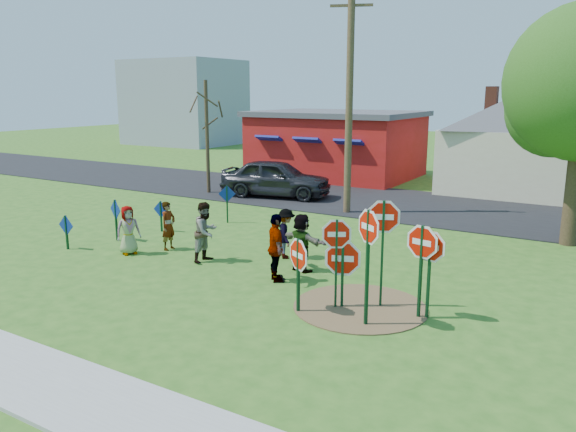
% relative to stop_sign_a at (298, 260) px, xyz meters
% --- Properties ---
extents(ground, '(120.00, 120.00, 0.00)m').
position_rel_stop_sign_a_xyz_m(ground, '(-3.36, 2.00, -1.26)').
color(ground, '#2D5D1A').
rests_on(ground, ground).
extents(sidewalk, '(22.00, 1.80, 0.08)m').
position_rel_stop_sign_a_xyz_m(sidewalk, '(-3.36, -5.20, -1.22)').
color(sidewalk, '#9E9E99').
rests_on(sidewalk, ground).
extents(road, '(120.00, 7.50, 0.04)m').
position_rel_stop_sign_a_xyz_m(road, '(-3.36, 13.50, -1.24)').
color(road, black).
rests_on(road, ground).
extents(dirt_patch, '(3.20, 3.20, 0.03)m').
position_rel_stop_sign_a_xyz_m(dirt_patch, '(1.14, 1.00, -1.25)').
color(dirt_patch, brown).
rests_on(dirt_patch, ground).
extents(red_building, '(9.40, 7.69, 3.90)m').
position_rel_stop_sign_a_xyz_m(red_building, '(-8.86, 19.99, 0.70)').
color(red_building, '#9F160F').
rests_on(red_building, ground).
extents(cream_house, '(9.40, 9.40, 6.50)m').
position_rel_stop_sign_a_xyz_m(cream_house, '(2.14, 20.00, 1.66)').
color(cream_house, beige).
rests_on(cream_house, ground).
extents(distant_building, '(10.00, 8.00, 8.00)m').
position_rel_stop_sign_a_xyz_m(distant_building, '(-31.36, 32.00, 2.74)').
color(distant_building, '#8C939E').
rests_on(distant_building, ground).
extents(stop_sign_a, '(0.91, 0.52, 1.90)m').
position_rel_stop_sign_a_xyz_m(stop_sign_a, '(0.00, 0.00, 0.00)').
color(stop_sign_a, '#0F371B').
rests_on(stop_sign_a, ground).
extents(stop_sign_b, '(0.99, 0.43, 2.73)m').
position_rel_stop_sign_a_xyz_m(stop_sign_b, '(1.51, 1.33, 0.71)').
color(stop_sign_b, '#0F371B').
rests_on(stop_sign_b, ground).
extents(stop_sign_c, '(0.87, 0.57, 2.75)m').
position_rel_stop_sign_a_xyz_m(stop_sign_c, '(1.66, 0.11, 0.67)').
color(stop_sign_c, '#0F371B').
rests_on(stop_sign_c, ground).
extents(stop_sign_d, '(0.96, 0.22, 2.19)m').
position_rel_stop_sign_a_xyz_m(stop_sign_d, '(2.69, 1.19, 0.28)').
color(stop_sign_d, '#0F371B').
rests_on(stop_sign_d, ground).
extents(stop_sign_e, '(1.10, 0.47, 1.80)m').
position_rel_stop_sign_a_xyz_m(stop_sign_e, '(0.74, 0.80, -0.13)').
color(stop_sign_e, '#0F371B').
rests_on(stop_sign_e, ground).
extents(stop_sign_f, '(1.03, 0.24, 2.31)m').
position_rel_stop_sign_a_xyz_m(stop_sign_f, '(2.52, 1.12, 0.36)').
color(stop_sign_f, '#0F371B').
rests_on(stop_sign_f, ground).
extents(stop_sign_g, '(0.83, 0.50, 2.29)m').
position_rel_stop_sign_a_xyz_m(stop_sign_g, '(0.63, 0.69, 0.33)').
color(stop_sign_g, '#0F371B').
rests_on(stop_sign_g, ground).
extents(blue_diamond_a, '(0.68, 0.06, 1.14)m').
position_rel_stop_sign_a_xyz_m(blue_diamond_a, '(-9.15, 0.74, -0.57)').
color(blue_diamond_a, '#0F371B').
rests_on(blue_diamond_a, ground).
extents(blue_diamond_b, '(0.69, 0.21, 1.45)m').
position_rel_stop_sign_a_xyz_m(blue_diamond_b, '(-8.60, 2.35, -0.37)').
color(blue_diamond_b, '#0F371B').
rests_on(blue_diamond_b, ground).
extents(blue_diamond_c, '(0.64, 0.08, 1.15)m').
position_rel_stop_sign_a_xyz_m(blue_diamond_c, '(-8.19, 4.10, -0.56)').
color(blue_diamond_c, '#0F371B').
rests_on(blue_diamond_c, ground).
extents(blue_diamond_d, '(0.59, 0.36, 1.49)m').
position_rel_stop_sign_a_xyz_m(blue_diamond_d, '(-6.97, 6.50, -0.34)').
color(blue_diamond_d, '#0F371B').
rests_on(blue_diamond_d, ground).
extents(person_a, '(0.78, 0.90, 1.55)m').
position_rel_stop_sign_a_xyz_m(person_a, '(-7.01, 1.40, -0.49)').
color(person_a, '#3B5589').
rests_on(person_a, ground).
extents(person_b, '(0.40, 0.59, 1.59)m').
position_rel_stop_sign_a_xyz_m(person_b, '(-6.28, 2.44, -0.47)').
color(person_b, '#227C75').
rests_on(person_b, ground).
extents(person_c, '(0.71, 0.90, 1.83)m').
position_rel_stop_sign_a_xyz_m(person_c, '(-4.41, 2.06, -0.35)').
color(person_c, '#945A3A').
rests_on(person_c, ground).
extents(person_d, '(1.05, 1.15, 1.55)m').
position_rel_stop_sign_a_xyz_m(person_d, '(-2.51, 3.58, -0.49)').
color(person_d, '#333338').
rests_on(person_d, ground).
extents(person_e, '(1.09, 1.11, 1.87)m').
position_rel_stop_sign_a_xyz_m(person_e, '(-1.60, 1.58, -0.33)').
color(person_e, '#493055').
rests_on(person_e, ground).
extents(person_f, '(1.64, 0.86, 1.68)m').
position_rel_stop_sign_a_xyz_m(person_f, '(-1.46, 2.72, -0.42)').
color(person_f, '#1B4A29').
rests_on(person_f, ground).
extents(suv, '(5.64, 3.22, 1.81)m').
position_rel_stop_sign_a_xyz_m(suv, '(-8.25, 12.09, -0.32)').
color(suv, '#2F3034').
rests_on(suv, road).
extents(utility_pole, '(2.22, 0.96, 9.52)m').
position_rel_stop_sign_a_xyz_m(utility_pole, '(-3.74, 10.59, 3.75)').
color(utility_pole, '#4C3823').
rests_on(utility_pole, ground).
extents(bare_tree_west, '(1.80, 1.80, 5.60)m').
position_rel_stop_sign_a_xyz_m(bare_tree_west, '(-11.78, 11.29, 2.36)').
color(bare_tree_west, '#382819').
rests_on(bare_tree_west, ground).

